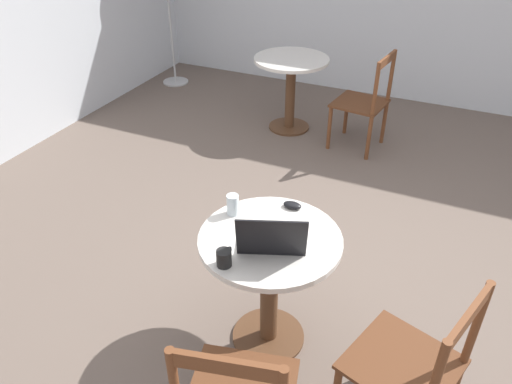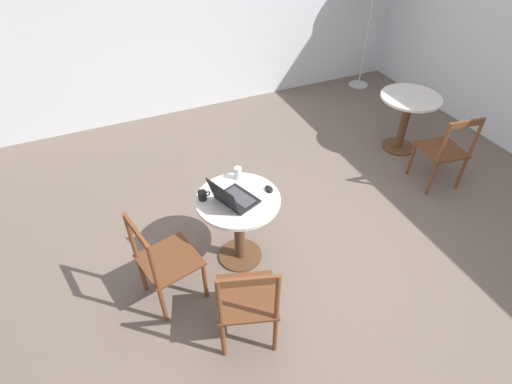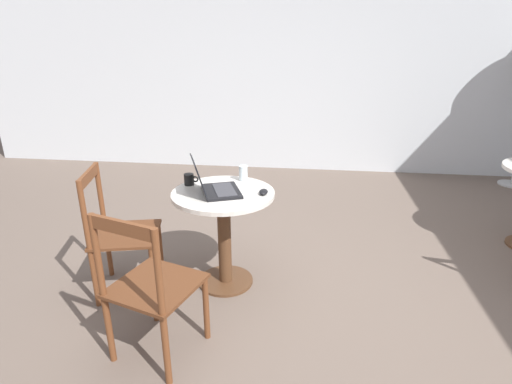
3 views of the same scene
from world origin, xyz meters
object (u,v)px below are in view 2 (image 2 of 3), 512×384
object	(u,v)px
mug	(203,195)
drinking_glass	(238,173)
chair_near_left	(164,261)
chair_near_front	(247,301)
laptop	(233,198)
chair_mid_front	(445,151)
mouse	(269,189)
cafe_table_mid	(407,111)
cafe_table_near	(239,216)

from	to	relation	value
mug	drinking_glass	size ratio (longest dim) A/B	0.94
chair_near_left	drinking_glass	xyz separation A→B (m)	(0.81, 0.42, 0.33)
chair_near_front	laptop	size ratio (longest dim) A/B	2.20
chair_near_front	chair_mid_front	bearing A→B (deg)	18.18
mouse	drinking_glass	xyz separation A→B (m)	(-0.18, 0.26, 0.04)
laptop	chair_near_left	bearing A→B (deg)	-168.11
mug	chair_near_left	bearing A→B (deg)	-147.55
chair_near_front	mouse	xyz separation A→B (m)	(0.53, 0.77, 0.29)
laptop	mug	size ratio (longest dim) A/B	3.86
cafe_table_mid	cafe_table_near	bearing A→B (deg)	-161.18
chair_near_left	mouse	bearing A→B (deg)	9.21
chair_near_front	drinking_glass	world-z (taller)	chair_near_front
cafe_table_near	chair_near_left	distance (m)	0.73
chair_near_left	cafe_table_near	bearing A→B (deg)	13.32
chair_near_left	mug	distance (m)	0.61
cafe_table_near	chair_near_left	size ratio (longest dim) A/B	0.80
cafe_table_near	mug	world-z (taller)	mug
cafe_table_mid	mouse	bearing A→B (deg)	-158.88
chair_near_left	chair_mid_front	world-z (taller)	same
chair_near_front	mug	world-z (taller)	chair_near_front
mouse	drinking_glass	bearing A→B (deg)	124.33
cafe_table_near	cafe_table_mid	distance (m)	2.71
laptop	cafe_table_near	bearing A→B (deg)	29.14
laptop	drinking_glass	world-z (taller)	laptop
cafe_table_near	chair_near_left	xyz separation A→B (m)	(-0.71, -0.17, -0.08)
cafe_table_mid	chair_near_front	xyz separation A→B (m)	(-2.81, -1.65, -0.08)
drinking_glass	mug	bearing A→B (deg)	-158.90
cafe_table_near	chair_near_front	world-z (taller)	chair_near_front
cafe_table_mid	drinking_glass	world-z (taller)	drinking_glass
laptop	drinking_glass	distance (m)	0.33
laptop	mouse	world-z (taller)	laptop
cafe_table_near	chair_near_front	bearing A→B (deg)	-107.87
chair_near_left	chair_near_front	xyz separation A→B (m)	(0.46, -0.61, 0.00)
chair_near_left	mouse	distance (m)	1.05
chair_near_left	laptop	world-z (taller)	laptop
cafe_table_near	laptop	size ratio (longest dim) A/B	1.76
cafe_table_mid	chair_mid_front	xyz separation A→B (m)	(-0.10, -0.76, -0.08)
mug	cafe_table_mid	bearing A→B (deg)	15.05
cafe_table_near	drinking_glass	world-z (taller)	drinking_glass
cafe_table_mid	laptop	xyz separation A→B (m)	(-2.62, -0.90, 0.25)
chair_near_front	drinking_glass	size ratio (longest dim) A/B	7.97
mouse	drinking_glass	size ratio (longest dim) A/B	0.88
cafe_table_near	chair_near_front	distance (m)	0.82
laptop	mouse	distance (m)	0.34
laptop	mug	world-z (taller)	laptop
chair_mid_front	mouse	world-z (taller)	chair_mid_front
cafe_table_near	chair_mid_front	size ratio (longest dim) A/B	0.80
cafe_table_mid	chair_near_left	xyz separation A→B (m)	(-3.28, -1.04, -0.08)
chair_near_left	chair_mid_front	xyz separation A→B (m)	(3.17, 0.28, 0.00)
chair_mid_front	laptop	size ratio (longest dim) A/B	2.20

